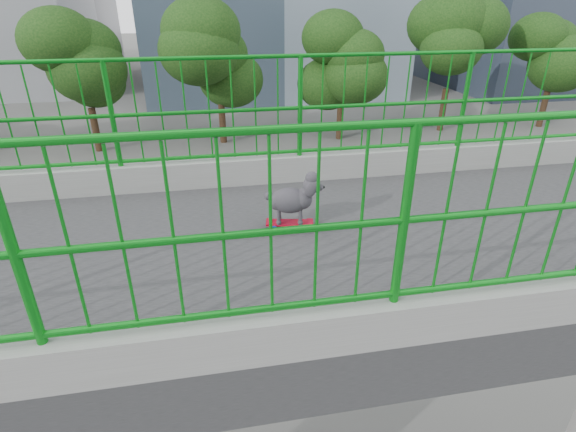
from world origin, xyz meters
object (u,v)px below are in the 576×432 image
(skateboard, at_px, (290,223))
(car_4, at_px, (424,157))
(car_0, at_px, (253,332))
(car_5, at_px, (315,326))
(car_2, at_px, (238,225))
(car_1, at_px, (403,251))
(poodle, at_px, (293,198))

(skateboard, xyz_separation_m, car_4, (-18.60, 11.37, -6.31))
(car_0, height_order, car_5, car_0)
(car_2, xyz_separation_m, car_5, (6.40, 1.64, -0.08))
(skateboard, xyz_separation_m, car_0, (-5.80, 0.10, -6.35))
(car_0, bearing_deg, car_1, 119.06)
(car_2, relative_size, car_4, 1.22)
(car_0, distance_m, car_1, 6.59)
(car_4, bearing_deg, poodle, 148.63)
(poodle, bearing_deg, car_1, 158.38)
(poodle, relative_size, car_4, 0.13)
(skateboard, bearing_deg, car_4, 159.84)
(poodle, height_order, car_4, poodle)
(car_2, relative_size, car_5, 1.33)
(car_1, bearing_deg, car_4, 150.11)
(car_2, height_order, car_4, car_4)
(skateboard, height_order, poodle, poodle)
(skateboard, bearing_deg, car_1, 158.23)
(car_4, xyz_separation_m, car_5, (12.80, -9.54, -0.08))
(poodle, bearing_deg, car_4, 159.91)
(skateboard, bearing_deg, car_2, -169.60)
(car_5, bearing_deg, car_2, -165.59)
(skateboard, relative_size, car_1, 0.10)
(car_5, bearing_deg, poodle, -17.28)
(car_1, distance_m, car_5, 5.14)
(skateboard, xyz_separation_m, car_5, (-5.80, 1.83, -6.39))
(car_2, bearing_deg, car_5, -165.59)
(car_4, bearing_deg, car_2, 119.78)
(car_0, relative_size, car_5, 1.03)
(car_0, bearing_deg, poodle, -0.69)
(car_4, height_order, car_5, car_4)
(car_0, distance_m, car_5, 1.74)
(poodle, height_order, car_2, poodle)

